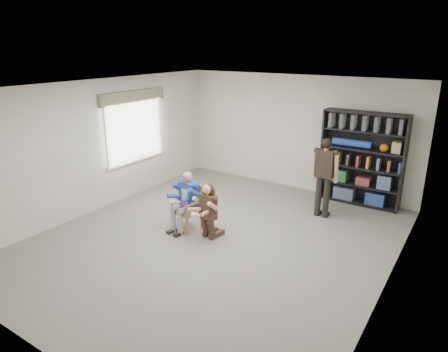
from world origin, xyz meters
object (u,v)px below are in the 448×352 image
Objects in this scene: kneeling_woman at (207,212)px; bookshelf at (362,159)px; seated_man at (187,201)px; armchair at (187,207)px; standing_man at (324,178)px.

bookshelf is at bearing 69.94° from kneeling_woman.
bookshelf is at bearing 61.85° from seated_man.
standing_man is at bearing 54.50° from armchair.
standing_man is (2.00, 2.03, 0.26)m from seated_man.
kneeling_woman reaches higher than armchair.
armchair is 4.06m from bookshelf.
kneeling_woman is at bearing -2.70° from armchair.
armchair is 0.77× the size of seated_man.
seated_man is 4.04m from bookshelf.
armchair is at bearing -127.15° from bookshelf.
standing_man reaches higher than kneeling_woman.
kneeling_woman is (0.58, -0.12, -0.05)m from seated_man.
standing_man is (-0.43, -1.17, -0.20)m from bookshelf.
standing_man reaches higher than seated_man.
kneeling_woman is (0.58, -0.12, 0.09)m from armchair.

